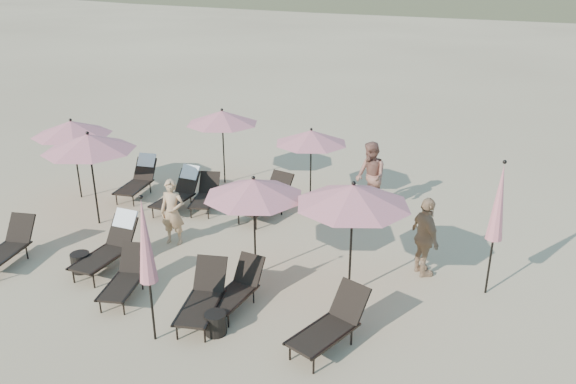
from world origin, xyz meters
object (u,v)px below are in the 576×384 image
at_px(lounger_8, 206,195).
at_px(umbrella_open_2, 353,195).
at_px(lounger_1, 110,245).
at_px(side_table_1, 215,323).
at_px(umbrella_closed_1, 499,203).
at_px(umbrella_open_4, 311,137).
at_px(umbrella_open_5, 72,128).
at_px(lounger_2, 126,277).
at_px(umbrella_open_0, 89,143).
at_px(side_table_0, 81,262).
at_px(lounger_9, 267,199).
at_px(beachgoer_c, 425,237).
at_px(lounger_3, 203,297).
at_px(lounger_4, 237,288).
at_px(umbrella_closed_0, 145,242).
at_px(beachgoer_a, 173,212).
at_px(umbrella_open_3, 222,117).
at_px(lounger_6, 139,178).
at_px(lounger_5, 331,324).
at_px(umbrella_open_1, 254,188).
at_px(lounger_0, 8,246).
at_px(beachgoer_b, 370,177).
at_px(lounger_7, 179,191).

height_order(lounger_8, umbrella_open_2, umbrella_open_2).
distance_m(lounger_1, side_table_1, 3.59).
distance_m(umbrella_open_2, umbrella_closed_1, 2.78).
height_order(umbrella_open_4, umbrella_open_5, umbrella_open_5).
distance_m(lounger_2, lounger_8, 4.53).
height_order(umbrella_open_0, umbrella_open_5, umbrella_open_0).
xyz_separation_m(lounger_1, side_table_0, (-0.46, -0.45, -0.31)).
bearing_deg(lounger_8, umbrella_open_4, 14.90).
relative_size(lounger_8, lounger_9, 0.84).
bearing_deg(beachgoer_c, lounger_1, 73.01).
distance_m(lounger_3, umbrella_closed_1, 5.85).
distance_m(lounger_4, umbrella_open_2, 2.85).
xyz_separation_m(umbrella_closed_0, beachgoer_a, (-1.87, 3.31, -1.11)).
height_order(umbrella_closed_1, beachgoer_c, umbrella_closed_1).
height_order(umbrella_open_2, beachgoer_a, umbrella_open_2).
xyz_separation_m(umbrella_open_3, side_table_0, (-0.09, -6.04, -1.84)).
distance_m(lounger_3, lounger_6, 6.80).
bearing_deg(lounger_4, side_table_0, -174.11).
xyz_separation_m(umbrella_open_0, beachgoer_a, (2.43, -0.14, -1.37)).
distance_m(umbrella_open_3, umbrella_open_5, 4.19).
bearing_deg(umbrella_open_0, lounger_1, -42.08).
bearing_deg(lounger_8, lounger_5, -57.30).
bearing_deg(umbrella_open_4, lounger_3, -87.40).
bearing_deg(lounger_4, lounger_2, -163.16).
xyz_separation_m(umbrella_open_1, umbrella_open_4, (-0.43, 4.21, -0.07)).
xyz_separation_m(lounger_5, umbrella_open_4, (-2.75, 5.89, 1.46)).
xyz_separation_m(lounger_6, side_table_1, (5.50, -4.93, -0.30)).
bearing_deg(lounger_2, lounger_6, 109.22).
distance_m(lounger_4, side_table_1, 0.96).
bearing_deg(umbrella_open_0, umbrella_open_4, 38.42).
relative_size(umbrella_open_5, umbrella_closed_1, 0.82).
bearing_deg(lounger_4, lounger_8, 131.79).
height_order(lounger_9, beachgoer_a, beachgoer_a).
distance_m(umbrella_open_1, umbrella_open_2, 2.08).
bearing_deg(lounger_1, umbrella_open_3, 92.39).
bearing_deg(umbrella_open_5, lounger_0, -69.39).
bearing_deg(lounger_9, umbrella_open_5, -158.88).
bearing_deg(beachgoer_b, beachgoer_c, -5.36).
xyz_separation_m(lounger_3, lounger_8, (-2.73, 4.48, -0.04)).
relative_size(lounger_4, umbrella_open_2, 0.62).
bearing_deg(umbrella_closed_0, lounger_6, 129.86).
bearing_deg(umbrella_open_3, umbrella_open_4, -7.57).
distance_m(lounger_7, umbrella_closed_1, 8.35).
height_order(lounger_3, side_table_1, lounger_3).
bearing_deg(umbrella_open_4, lounger_2, -104.53).
height_order(lounger_5, umbrella_closed_1, umbrella_closed_1).
height_order(lounger_6, umbrella_open_0, umbrella_open_0).
relative_size(umbrella_closed_1, beachgoer_b, 1.50).
height_order(lounger_5, beachgoer_c, beachgoer_c).
relative_size(lounger_1, umbrella_open_2, 0.73).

